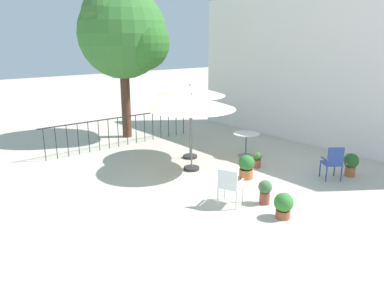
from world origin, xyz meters
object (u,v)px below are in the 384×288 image
at_px(potted_plant_0, 246,166).
at_px(potted_plant_2, 351,163).
at_px(potted_plant_1, 257,159).
at_px(potted_plant_4, 284,205).
at_px(shade_tree, 124,33).
at_px(potted_plant_3, 265,190).
at_px(cafe_table_0, 246,140).
at_px(patio_umbrella_1, 192,102).
at_px(patio_chair_0, 230,184).
at_px(patio_umbrella_0, 190,92).
at_px(patio_chair_1, 333,161).

height_order(potted_plant_0, potted_plant_2, potted_plant_0).
distance_m(potted_plant_0, potted_plant_2, 2.79).
bearing_deg(potted_plant_1, potted_plant_4, -39.26).
bearing_deg(shade_tree, potted_plant_3, -5.64).
bearing_deg(cafe_table_0, shade_tree, -160.35).
distance_m(patio_umbrella_1, potted_plant_3, 3.19).
bearing_deg(patio_umbrella_1, potted_plant_1, 56.14).
bearing_deg(cafe_table_0, patio_umbrella_1, -92.60).
bearing_deg(shade_tree, potted_plant_4, -6.94).
xyz_separation_m(patio_chair_0, potted_plant_3, (0.42, 0.68, -0.19)).
bearing_deg(shade_tree, potted_plant_2, 18.11).
bearing_deg(patio_umbrella_1, potted_plant_0, 25.70).
height_order(patio_umbrella_1, potted_plant_4, patio_umbrella_1).
bearing_deg(shade_tree, patio_umbrella_0, 2.26).
height_order(potted_plant_1, potted_plant_4, potted_plant_4).
height_order(patio_umbrella_0, potted_plant_4, patio_umbrella_0).
bearing_deg(patio_chair_1, shade_tree, -166.30).
relative_size(shade_tree, potted_plant_1, 11.44).
xyz_separation_m(patio_umbrella_0, potted_plant_3, (3.64, -0.84, -1.73)).
xyz_separation_m(shade_tree, potted_plant_0, (5.76, 0.16, -3.38)).
height_order(shade_tree, cafe_table_0, shade_tree).
bearing_deg(patio_chair_1, patio_umbrella_0, -156.74).
distance_m(potted_plant_1, potted_plant_2, 2.46).
bearing_deg(patio_umbrella_1, potted_plant_4, -6.99).
bearing_deg(potted_plant_0, potted_plant_4, -28.62).
height_order(patio_chair_1, potted_plant_0, patio_chair_1).
relative_size(patio_umbrella_0, patio_chair_1, 2.50).
relative_size(potted_plant_0, potted_plant_1, 1.37).
relative_size(shade_tree, patio_chair_1, 5.80).
relative_size(potted_plant_1, potted_plant_3, 0.84).
bearing_deg(patio_chair_0, potted_plant_4, 21.26).
distance_m(cafe_table_0, potted_plant_0, 1.95).
bearing_deg(potted_plant_2, potted_plant_1, -145.52).
distance_m(patio_chair_1, potted_plant_4, 2.78).
xyz_separation_m(patio_chair_1, potted_plant_0, (-1.50, -1.61, -0.18)).
height_order(shade_tree, potted_plant_4, shade_tree).
bearing_deg(potted_plant_2, potted_plant_3, -95.54).
xyz_separation_m(patio_chair_0, potted_plant_0, (-0.92, 1.54, -0.17)).
xyz_separation_m(cafe_table_0, potted_plant_1, (0.95, -0.55, -0.27)).
xyz_separation_m(cafe_table_0, potted_plant_3, (2.67, -2.28, -0.20)).
height_order(patio_chair_1, potted_plant_3, patio_chair_1).
distance_m(potted_plant_2, potted_plant_4, 3.39).
distance_m(patio_chair_1, potted_plant_2, 0.68).
bearing_deg(cafe_table_0, potted_plant_0, -46.89).
relative_size(patio_umbrella_1, patio_chair_1, 2.63).
xyz_separation_m(potted_plant_2, potted_plant_4, (0.39, -3.37, -0.07)).
bearing_deg(cafe_table_0, potted_plant_3, -40.52).
relative_size(patio_umbrella_0, patio_umbrella_1, 0.95).
bearing_deg(shade_tree, patio_chair_0, -11.70).
height_order(potted_plant_0, potted_plant_4, potted_plant_0).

